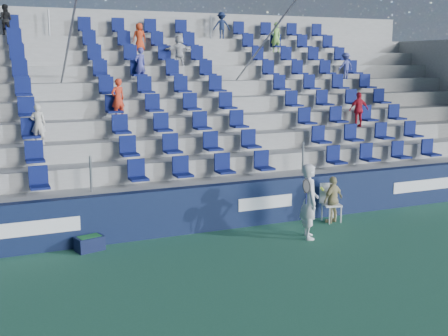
{
  "coord_description": "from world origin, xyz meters",
  "views": [
    {
      "loc": [
        -5.3,
        -10.02,
        4.36
      ],
      "look_at": [
        0.2,
        2.8,
        1.7
      ],
      "focal_mm": 45.0,
      "sensor_mm": 36.0,
      "label": 1
    }
  ],
  "objects": [
    {
      "name": "line_judge_chair",
      "position": [
        3.32,
        2.66,
        0.6
      ],
      "size": [
        0.56,
        0.58,
        1.05
      ],
      "color": "white",
      "rests_on": "ground"
    },
    {
      "name": "tennis_player",
      "position": [
        1.97,
        1.56,
        0.94
      ],
      "size": [
        0.73,
        0.8,
        1.88
      ],
      "color": "silver",
      "rests_on": "ground"
    },
    {
      "name": "ball_bin",
      "position": [
        -3.25,
        2.75,
        0.19
      ],
      "size": [
        0.71,
        0.55,
        0.35
      ],
      "color": "black",
      "rests_on": "ground"
    },
    {
      "name": "sponsor_wall",
      "position": [
        0.0,
        3.15,
        0.6
      ],
      "size": [
        24.0,
        0.32,
        1.2
      ],
      "color": "#101A3B",
      "rests_on": "ground"
    },
    {
      "name": "line_judge",
      "position": [
        3.32,
        2.5,
        0.64
      ],
      "size": [
        0.82,
        0.55,
        1.29
      ],
      "primitive_type": "imported",
      "rotation": [
        0.0,
        0.0,
        3.48
      ],
      "color": "tan",
      "rests_on": "ground"
    },
    {
      "name": "ground",
      "position": [
        0.0,
        0.0,
        0.0
      ],
      "size": [
        70.0,
        70.0,
        0.0
      ],
      "primitive_type": "plane",
      "color": "#2B6548",
      "rests_on": "ground"
    },
    {
      "name": "grandstand",
      "position": [
        -0.01,
        8.24,
        2.13
      ],
      "size": [
        24.0,
        8.17,
        6.63
      ],
      "color": "#A3A39E",
      "rests_on": "ground"
    }
  ]
}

